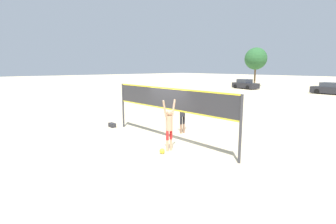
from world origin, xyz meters
TOP-DOWN VIEW (x-y plane):
  - ground_plane at (0.00, 0.00)m, footprint 200.00×200.00m
  - volleyball_net at (0.00, 0.00)m, footprint 7.85×0.10m
  - player_spiker at (1.14, -0.95)m, footprint 0.28×0.70m
  - player_blocker at (-0.57, 1.51)m, footprint 0.28×0.72m
  - volleyball at (1.23, -1.41)m, footprint 0.21×0.21m
  - gear_bag at (-4.24, -0.54)m, footprint 0.48×0.26m
  - parked_car_near at (-2.05, 29.50)m, footprint 4.90×2.11m
  - parked_car_mid at (-14.21, 29.02)m, footprint 4.65×2.71m
  - tree_left_cluster at (-16.04, 34.94)m, footprint 3.86×3.86m

SIDE VIEW (x-z plane):
  - ground_plane at x=0.00m, z-range 0.00..0.00m
  - volleyball at x=1.23m, z-range 0.00..0.21m
  - gear_bag at x=-4.24m, z-range 0.00..0.24m
  - parked_car_near at x=-2.05m, z-range -0.08..1.41m
  - parked_car_mid at x=-14.21m, z-range -0.08..1.43m
  - player_spiker at x=1.14m, z-range 0.06..2.19m
  - player_blocker at x=-0.57m, z-range 0.06..2.29m
  - volleyball_net at x=0.00m, z-range 0.57..3.07m
  - tree_left_cluster at x=-16.04m, z-range 1.46..8.26m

